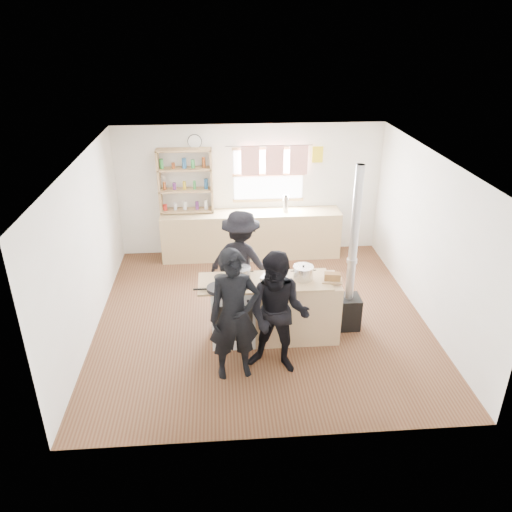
% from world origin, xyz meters
% --- Properties ---
extents(ground, '(5.00, 5.00, 0.01)m').
position_xyz_m(ground, '(0.00, 0.00, -0.01)').
color(ground, brown).
rests_on(ground, ground).
extents(back_counter, '(3.40, 0.55, 0.90)m').
position_xyz_m(back_counter, '(0.00, 2.22, 0.45)').
color(back_counter, tan).
rests_on(back_counter, ground).
extents(shelving_unit, '(1.00, 0.28, 1.20)m').
position_xyz_m(shelving_unit, '(-1.20, 2.34, 1.51)').
color(shelving_unit, tan).
rests_on(shelving_unit, back_counter).
extents(thermos, '(0.10, 0.10, 0.32)m').
position_xyz_m(thermos, '(0.66, 2.22, 1.06)').
color(thermos, silver).
rests_on(thermos, back_counter).
extents(cooking_island, '(1.97, 0.64, 0.93)m').
position_xyz_m(cooking_island, '(0.14, -0.55, 0.47)').
color(cooking_island, white).
rests_on(cooking_island, ground).
extents(skillet_greens, '(0.34, 0.34, 0.05)m').
position_xyz_m(skillet_greens, '(-0.63, -0.76, 0.96)').
color(skillet_greens, black).
rests_on(skillet_greens, cooking_island).
extents(roast_tray, '(0.40, 0.36, 0.07)m').
position_xyz_m(roast_tray, '(0.13, -0.56, 0.97)').
color(roast_tray, silver).
rests_on(roast_tray, cooking_island).
extents(stockpot_stove, '(0.25, 0.25, 0.20)m').
position_xyz_m(stockpot_stove, '(-0.31, -0.48, 1.02)').
color(stockpot_stove, '#BBBBBE').
rests_on(stockpot_stove, cooking_island).
extents(stockpot_counter, '(0.29, 0.29, 0.21)m').
position_xyz_m(stockpot_counter, '(0.54, -0.53, 1.03)').
color(stockpot_counter, silver).
rests_on(stockpot_counter, cooking_island).
extents(bread_board, '(0.31, 0.25, 0.12)m').
position_xyz_m(bread_board, '(0.93, -0.63, 0.98)').
color(bread_board, tan).
rests_on(bread_board, cooking_island).
extents(flue_heater, '(0.35, 0.35, 2.50)m').
position_xyz_m(flue_heater, '(1.26, -0.37, 0.65)').
color(flue_heater, black).
rests_on(flue_heater, ground).
extents(person_near_left, '(0.70, 0.52, 1.77)m').
position_xyz_m(person_near_left, '(-0.45, -1.34, 0.88)').
color(person_near_left, black).
rests_on(person_near_left, ground).
extents(person_near_right, '(0.98, 0.87, 1.68)m').
position_xyz_m(person_near_right, '(0.10, -1.28, 0.84)').
color(person_near_right, black).
rests_on(person_near_right, ground).
extents(person_far, '(1.22, 1.00, 1.64)m').
position_xyz_m(person_far, '(-0.28, 0.30, 0.82)').
color(person_far, black).
rests_on(person_far, ground).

